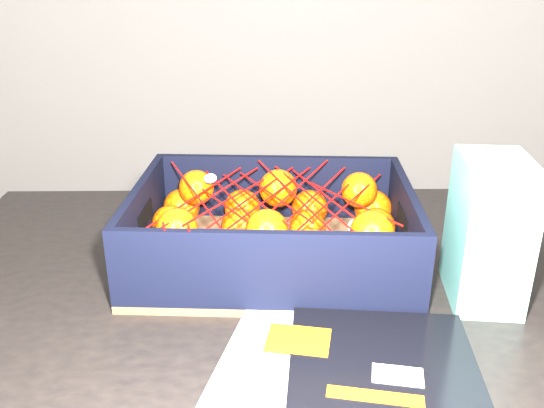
{
  "coord_description": "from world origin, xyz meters",
  "views": [
    {
      "loc": [
        -0.05,
        -0.48,
        1.19
      ],
      "look_at": [
        -0.08,
        0.29,
        0.86
      ],
      "focal_mm": 38.43,
      "sensor_mm": 36.0,
      "label": 1
    }
  ],
  "objects_px": {
    "table": "(319,351)",
    "produce_crate": "(273,240)",
    "retail_carton": "(488,231)",
    "magazine_stack": "(349,390)"
  },
  "relations": [
    {
      "from": "magazine_stack",
      "to": "produce_crate",
      "type": "xyz_separation_m",
      "value": [
        -0.09,
        0.3,
        0.03
      ]
    },
    {
      "from": "magazine_stack",
      "to": "produce_crate",
      "type": "relative_size",
      "value": 0.81
    },
    {
      "from": "retail_carton",
      "to": "magazine_stack",
      "type": "bearing_deg",
      "value": -129.54
    },
    {
      "from": "magazine_stack",
      "to": "retail_carton",
      "type": "distance_m",
      "value": 0.31
    },
    {
      "from": "table",
      "to": "produce_crate",
      "type": "bearing_deg",
      "value": 128.1
    },
    {
      "from": "retail_carton",
      "to": "table",
      "type": "bearing_deg",
      "value": -175.03
    },
    {
      "from": "table",
      "to": "magazine_stack",
      "type": "relative_size",
      "value": 3.72
    },
    {
      "from": "table",
      "to": "magazine_stack",
      "type": "height_order",
      "value": "magazine_stack"
    },
    {
      "from": "produce_crate",
      "to": "retail_carton",
      "type": "height_order",
      "value": "retail_carton"
    },
    {
      "from": "table",
      "to": "produce_crate",
      "type": "height_order",
      "value": "produce_crate"
    }
  ]
}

